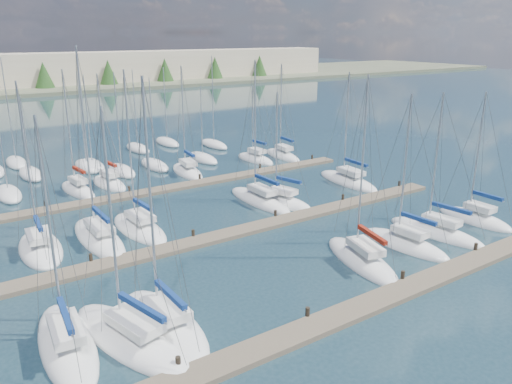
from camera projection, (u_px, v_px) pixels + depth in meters
ground at (86, 140)px, 75.42m from camera, size 400.00×400.00×0.00m
dock_near at (369, 304)px, 29.63m from camera, size 44.00×1.93×1.10m
dock_mid at (242, 231)px, 40.67m from camera, size 44.00×1.93×1.10m
dock_far at (170, 188)px, 51.72m from camera, size 44.00×1.93×1.10m
sailboat_g at (475, 219)px, 43.16m from camera, size 2.39×6.85×11.74m
sailboat_q at (255, 159)px, 63.55m from camera, size 2.76×6.84×10.11m
sailboat_d at (361, 260)px, 35.40m from camera, size 4.59×8.80×13.74m
sailboat_i at (99, 238)px, 39.16m from camera, size 2.73×9.62×15.48m
sailboat_l at (281, 202)px, 47.57m from camera, size 4.06×7.56×11.19m
sailboat_a at (67, 344)px, 25.80m from camera, size 3.45×9.11×12.71m
sailboat_k at (260, 200)px, 47.98m from camera, size 2.54×9.28×13.99m
sailboat_m at (348, 181)px, 54.20m from camera, size 3.51×9.19×12.48m
sailboat_j at (139, 228)px, 41.13m from camera, size 3.28×8.27×13.66m
sailboat_f at (436, 232)px, 40.28m from camera, size 3.27×8.55×12.04m
sailboat_p at (187, 171)px, 57.87m from camera, size 3.43×7.75×12.85m
sailboat_e at (405, 244)px, 38.04m from camera, size 3.02×7.73×12.21m
sailboat_c at (164, 324)px, 27.63m from camera, size 3.36×8.71×14.33m
sailboat_b at (131, 338)px, 26.34m from camera, size 5.19×10.01×13.06m
sailboat_h at (40, 248)px, 37.27m from camera, size 3.55×8.02×13.19m
sailboat_n at (78, 190)px, 51.01m from camera, size 2.90×7.26×12.97m
sailboat_o at (109, 183)px, 53.26m from camera, size 2.97×6.66×12.40m
sailboat_r at (283, 155)px, 65.39m from camera, size 2.95×7.76×12.59m
distant_boats at (88, 165)px, 60.20m from camera, size 36.93×20.75×13.30m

